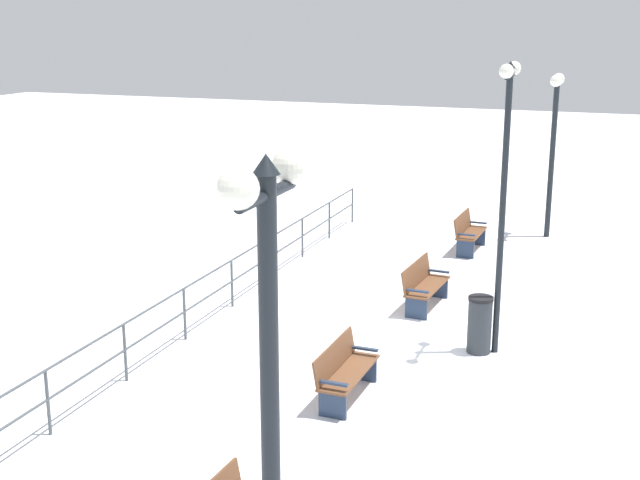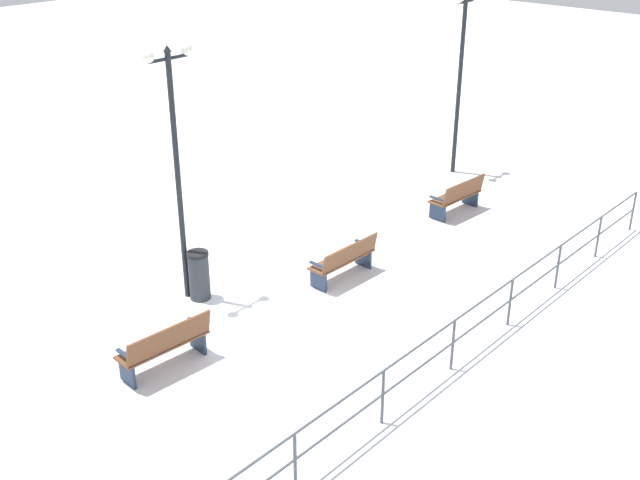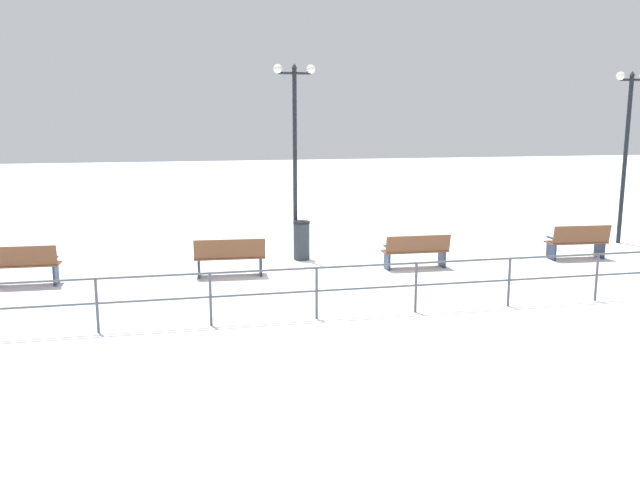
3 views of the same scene
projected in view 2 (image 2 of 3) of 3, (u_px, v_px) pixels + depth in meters
The scene contains 8 objects.
ground_plane at pixel (262, 317), 14.62m from camera, with size 80.00×80.00×0.00m, color white.
bench_nearest at pixel (458, 196), 18.94m from camera, with size 0.67×1.58×0.91m.
bench_second at pixel (345, 259), 15.85m from camera, with size 0.56×1.62×0.85m.
bench_third at pixel (165, 345), 12.90m from camera, with size 0.64×1.65×0.91m.
lamppost_near at pixel (461, 60), 20.50m from camera, with size 0.23×0.97×4.89m.
lamppost_middle at pixel (175, 140), 14.00m from camera, with size 0.23×1.06×4.95m.
waterfront_railing at pixel (420, 360), 12.16m from camera, with size 0.05×17.28×0.98m.
trash_bin at pixel (199, 275), 15.09m from camera, with size 0.43×0.43×1.01m.
Camera 2 is at (-9.23, 8.64, 7.57)m, focal length 43.30 mm.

